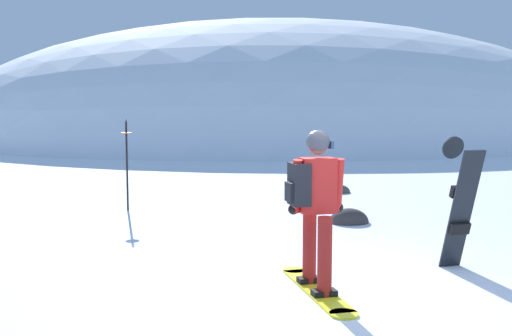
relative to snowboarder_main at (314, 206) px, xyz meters
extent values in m
plane|color=white|center=(0.33, -0.25, -0.92)|extent=(300.00, 300.00, 0.00)
ellipsoid|color=silver|center=(9.30, 30.14, -0.92)|extent=(38.33, 34.49, 13.19)
cube|color=yellow|center=(0.03, 0.00, -0.91)|extent=(0.33, 1.57, 0.02)
cylinder|color=yellow|center=(0.06, 0.78, -0.91)|extent=(0.28, 0.28, 0.02)
cylinder|color=yellow|center=(0.01, -0.78, -0.91)|extent=(0.28, 0.28, 0.02)
cube|color=black|center=(0.04, 0.24, -0.86)|extent=(0.26, 0.15, 0.06)
cube|color=black|center=(0.02, -0.24, -0.86)|extent=(0.26, 0.15, 0.06)
cylinder|color=maroon|center=(0.04, 0.24, -0.48)|extent=(0.15, 0.15, 0.82)
cylinder|color=maroon|center=(0.02, -0.24, -0.48)|extent=(0.15, 0.15, 0.82)
cube|color=red|center=(0.03, 0.00, 0.22)|extent=(0.37, 0.23, 0.58)
cylinder|color=red|center=(-0.20, 0.01, 0.22)|extent=(0.11, 0.18, 0.57)
cylinder|color=red|center=(0.26, -0.01, 0.22)|extent=(0.11, 0.18, 0.57)
sphere|color=black|center=(-0.22, 0.05, -0.03)|extent=(0.11, 0.11, 0.11)
sphere|color=black|center=(0.28, 0.03, -0.03)|extent=(0.11, 0.11, 0.11)
cube|color=#232328|center=(-0.17, 0.00, 0.24)|extent=(0.19, 0.29, 0.44)
cube|color=#232328|center=(-0.27, 0.01, 0.16)|extent=(0.07, 0.20, 0.20)
sphere|color=#9E7051|center=(0.03, 0.00, 0.64)|extent=(0.21, 0.21, 0.21)
sphere|color=#4C4C56|center=(0.03, 0.00, 0.67)|extent=(0.25, 0.25, 0.25)
cube|color=navy|center=(0.16, -0.01, 0.64)|extent=(0.04, 0.17, 0.08)
cube|color=black|center=(1.96, 0.28, -0.19)|extent=(0.28, 0.46, 1.46)
cylinder|color=black|center=(1.96, 0.50, 0.54)|extent=(0.28, 0.10, 0.27)
cube|color=black|center=(1.96, 0.31, 0.03)|extent=(0.25, 0.11, 0.15)
cube|color=black|center=(1.96, 0.31, -0.41)|extent=(0.25, 0.11, 0.15)
cylinder|color=black|center=(-1.53, 5.54, -0.11)|extent=(0.04, 0.04, 1.61)
cylinder|color=orange|center=(-1.53, 5.54, 0.51)|extent=(0.20, 0.20, 0.02)
cone|color=black|center=(-1.53, 5.54, 0.73)|extent=(0.04, 0.04, 0.08)
ellipsoid|color=#383333|center=(1.92, 3.36, -0.92)|extent=(0.68, 0.57, 0.47)
ellipsoid|color=#4C4742|center=(3.12, 6.56, -0.92)|extent=(0.50, 0.43, 0.35)
camera|label=1|loc=(-2.34, -6.03, 1.10)|focal=43.75mm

